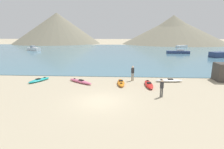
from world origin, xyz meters
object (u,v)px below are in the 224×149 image
(kayak_on_sand_0, at_px, (169,81))
(shoreline_rock, at_px, (224,72))
(kayak_on_sand_4, at_px, (149,84))
(moored_boat_2, at_px, (219,55))
(kayak_on_sand_2, at_px, (39,80))
(kayak_on_sand_3, at_px, (121,83))
(person_near_foreground, at_px, (162,87))
(kayak_on_sand_1, at_px, (80,81))
(moored_boat_0, at_px, (178,52))
(moored_boat_1, at_px, (34,49))
(person_near_waterline, at_px, (133,72))
(moored_boat_3, at_px, (182,46))

(kayak_on_sand_0, height_order, shoreline_rock, shoreline_rock)
(kayak_on_sand_4, bearing_deg, moored_boat_2, 51.26)
(kayak_on_sand_2, distance_m, kayak_on_sand_3, 9.18)
(kayak_on_sand_4, xyz_separation_m, shoreline_rock, (8.69, 2.62, 0.82))
(person_near_foreground, bearing_deg, kayak_on_sand_1, 153.15)
(kayak_on_sand_2, xyz_separation_m, kayak_on_sand_3, (9.16, -0.68, 0.03))
(moored_boat_0, height_order, shoreline_rock, shoreline_rock)
(kayak_on_sand_0, bearing_deg, kayak_on_sand_2, -177.44)
(kayak_on_sand_4, bearing_deg, kayak_on_sand_1, 174.17)
(kayak_on_sand_2, height_order, moored_boat_1, moored_boat_1)
(kayak_on_sand_3, height_order, moored_boat_1, moored_boat_1)
(person_near_waterline, bearing_deg, kayak_on_sand_2, -175.07)
(moored_boat_2, height_order, moored_boat_3, moored_boat_2)
(person_near_waterline, bearing_deg, kayak_on_sand_0, -3.65)
(kayak_on_sand_3, bearing_deg, moored_boat_0, 63.97)
(kayak_on_sand_2, distance_m, moored_boat_0, 39.21)
(kayak_on_sand_4, relative_size, moored_boat_2, 0.74)
(moored_boat_0, distance_m, moored_boat_1, 44.52)
(person_near_foreground, xyz_separation_m, moored_boat_3, (20.28, 58.39, -0.37))
(kayak_on_sand_1, bearing_deg, moored_boat_0, 57.53)
(kayak_on_sand_1, bearing_deg, person_near_waterline, 12.24)
(person_near_foreground, bearing_deg, moored_boat_3, 70.85)
(kayak_on_sand_1, xyz_separation_m, person_near_foreground, (7.83, -3.96, 0.71))
(kayak_on_sand_2, bearing_deg, person_near_waterline, 4.93)
(kayak_on_sand_0, relative_size, shoreline_rock, 1.55)
(person_near_foreground, height_order, moored_boat_2, person_near_foreground)
(kayak_on_sand_1, bearing_deg, moored_boat_1, 123.15)
(moored_boat_2, relative_size, moored_boat_3, 0.77)
(kayak_on_sand_3, distance_m, moored_boat_1, 47.36)
(kayak_on_sand_1, relative_size, person_near_waterline, 1.83)
(moored_boat_0, bearing_deg, moored_boat_1, 171.86)
(kayak_on_sand_3, distance_m, moored_boat_3, 59.68)
(kayak_on_sand_4, relative_size, moored_boat_1, 0.60)
(person_near_waterline, height_order, moored_boat_0, person_near_waterline)
(shoreline_rock, bearing_deg, kayak_on_sand_4, -163.19)
(person_near_foreground, bearing_deg, moored_boat_2, 55.57)
(shoreline_rock, bearing_deg, person_near_waterline, -176.38)
(kayak_on_sand_1, height_order, moored_boat_2, moored_boat_2)
(kayak_on_sand_1, relative_size, kayak_on_sand_4, 1.00)
(kayak_on_sand_1, distance_m, moored_boat_3, 61.26)
(moored_boat_3, bearing_deg, shoreline_rock, -103.04)
(kayak_on_sand_4, distance_m, person_near_waterline, 2.64)
(person_near_waterline, xyz_separation_m, shoreline_rock, (10.24, 0.65, 0.02))
(kayak_on_sand_3, distance_m, moored_boat_2, 32.16)
(moored_boat_3, bearing_deg, person_near_waterline, -112.85)
(kayak_on_sand_1, distance_m, person_near_waterline, 5.89)
(person_near_waterline, distance_m, moored_boat_2, 30.12)
(kayak_on_sand_2, relative_size, person_near_foreground, 1.83)
(moored_boat_1, bearing_deg, kayak_on_sand_3, -52.60)
(person_near_foreground, height_order, person_near_waterline, person_near_waterline)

